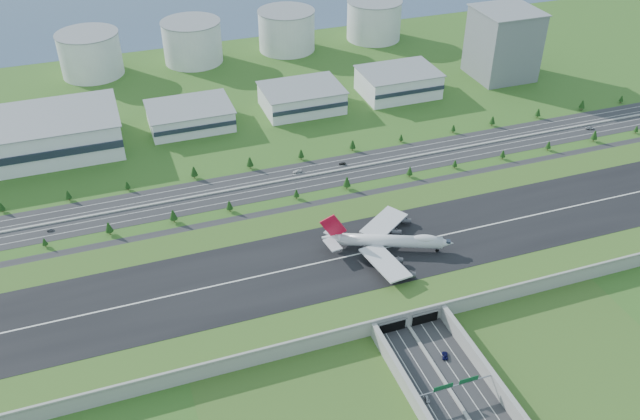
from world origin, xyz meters
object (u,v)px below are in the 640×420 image
object	(u,v)px
boeing_747	(387,241)
car_6	(590,128)
car_4	(50,230)
fuel_tank_a	(90,54)
car_7	(297,171)
office_tower	(503,44)
car_0	(427,399)
car_5	(342,164)
car_2	(445,356)

from	to	relation	value
boeing_747	car_6	distance (m)	220.54
car_4	boeing_747	bearing A→B (deg)	-115.47
fuel_tank_a	car_7	world-z (taller)	fuel_tank_a
office_tower	car_6	world-z (taller)	office_tower
car_4	car_7	bearing A→B (deg)	-82.42
boeing_747	car_0	size ratio (longest dim) A/B	15.34
fuel_tank_a	car_6	world-z (taller)	fuel_tank_a
fuel_tank_a	boeing_747	distance (m)	337.49
car_6	fuel_tank_a	bearing A→B (deg)	81.11
fuel_tank_a	car_5	bearing A→B (deg)	-55.37
fuel_tank_a	car_2	bearing A→B (deg)	-71.63
car_6	car_7	size ratio (longest dim) A/B	1.06
boeing_747	car_6	world-z (taller)	boeing_747
car_5	car_6	size ratio (longest dim) A/B	0.74
car_4	fuel_tank_a	bearing A→B (deg)	-7.93
car_6	office_tower	bearing A→B (deg)	30.58
car_0	car_7	xyz separation A→B (m)	(4.50, 194.48, 0.08)
office_tower	boeing_747	bearing A→B (deg)	-134.05
office_tower	car_2	world-z (taller)	office_tower
car_0	car_6	xyz separation A→B (m)	(222.10, 181.70, 0.10)
fuel_tank_a	boeing_747	bearing A→B (deg)	-67.35
car_5	car_6	bearing A→B (deg)	104.62
car_0	car_6	size ratio (longest dim) A/B	0.72
car_2	boeing_747	bearing A→B (deg)	-67.80
car_5	fuel_tank_a	bearing A→B (deg)	-127.02
office_tower	fuel_tank_a	world-z (taller)	office_tower
fuel_tank_a	car_2	world-z (taller)	fuel_tank_a
car_5	car_7	bearing A→B (deg)	-72.78
car_0	office_tower	bearing A→B (deg)	61.58
office_tower	car_0	world-z (taller)	office_tower
car_4	car_6	size ratio (longest dim) A/B	0.66
boeing_747	car_2	distance (m)	73.07
office_tower	car_2	bearing A→B (deg)	-125.69
fuel_tank_a	car_6	bearing A→B (deg)	-33.75
boeing_747	car_7	distance (m)	105.54
car_5	car_6	xyz separation A→B (m)	(186.44, -12.17, 0.11)
car_5	car_7	size ratio (longest dim) A/B	0.79
car_0	car_2	bearing A→B (deg)	53.72
car_4	car_7	world-z (taller)	car_7
office_tower	car_2	xyz separation A→B (m)	(-192.69, -268.26, -26.64)
car_5	car_0	bearing A→B (deg)	7.93
car_0	car_4	bearing A→B (deg)	137.36
car_0	car_4	xyz separation A→B (m)	(-148.19, 180.04, -0.06)
car_5	car_2	bearing A→B (deg)	12.84
boeing_747	car_4	bearing A→B (deg)	175.20
boeing_747	car_4	xyz separation A→B (m)	(-169.63, 88.88, -13.37)
fuel_tank_a	car_4	bearing A→B (deg)	-100.11
car_6	car_7	xyz separation A→B (m)	(-217.60, 12.78, -0.02)
office_tower	fuel_tank_a	distance (m)	340.18
car_2	car_7	bearing A→B (deg)	-61.04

